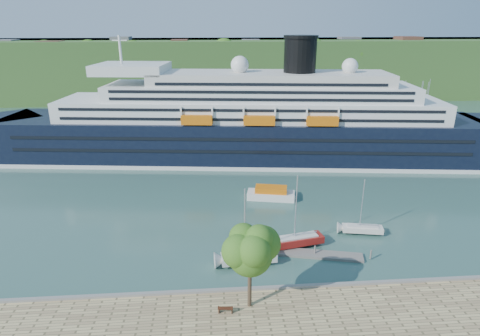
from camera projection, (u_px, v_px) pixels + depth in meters
The scene contains 11 objects.
ground at pixel (287, 294), 48.00m from camera, with size 400.00×400.00×0.00m, color #31584E.
far_hillside at pixel (227, 67), 179.89m from camera, with size 400.00×50.00×24.00m, color #2D5421.
quay_coping at pixel (288, 287), 47.42m from camera, with size 220.00×0.50×0.30m, color slate.
cruise_ship at pixel (240, 100), 91.49m from camera, with size 125.92×18.34×28.28m, color black, non-canonical shape.
park_bench at pixel (225, 308), 43.30m from camera, with size 1.69×0.69×1.08m, color #4A2415, non-canonical shape.
promenade_tree at pixel (250, 264), 42.72m from camera, with size 6.51×6.51×10.79m, color #2A5516, non-canonical shape.
floating_pontoon at pixel (301, 253), 56.18m from camera, with size 16.94×2.07×0.38m, color gray, non-canonical shape.
sailboat_white_near at pixel (249, 229), 52.11m from camera, with size 8.18×2.27×10.56m, color silver, non-canonical shape.
sailboat_red at pixel (299, 214), 56.35m from camera, with size 8.22×2.28×10.62m, color maroon, non-canonical shape.
sailboat_white_far at pixel (365, 209), 60.24m from camera, with size 6.66×1.85×8.60m, color silver, non-canonical shape.
tender_launch at pixel (271, 193), 73.66m from camera, with size 8.73×2.99×2.41m, color orange, non-canonical shape.
Camera 1 is at (-8.82, -39.45, 30.50)m, focal length 30.00 mm.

